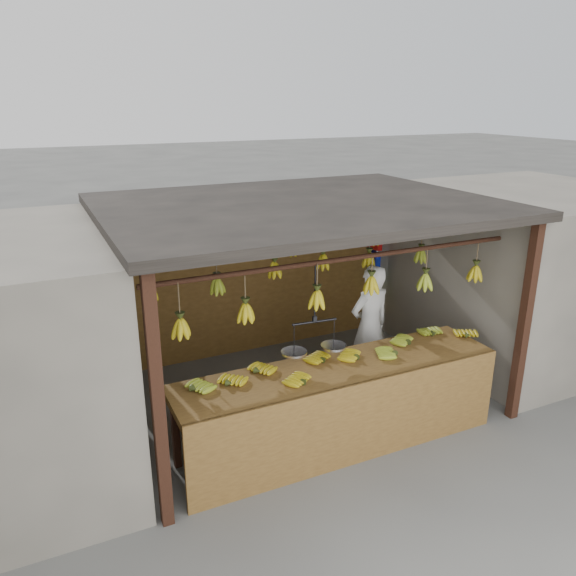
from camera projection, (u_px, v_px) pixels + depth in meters
ground at (298, 394)px, 6.96m from camera, size 80.00×80.00×0.00m
stall at (287, 233)px, 6.60m from camera, size 4.30×3.30×2.40m
neighbor_right at (524, 269)px, 8.04m from camera, size 3.00×3.00×2.30m
counter at (344, 389)px, 5.65m from camera, size 3.54×0.79×0.96m
hanging_bananas at (299, 270)px, 6.44m from camera, size 3.60×2.24×0.38m
balance_scale at (314, 344)px, 5.60m from camera, size 0.68×0.29×0.91m
vendor at (370, 326)px, 6.97m from camera, size 0.62×0.45×1.58m
bag_bundles at (373, 268)px, 8.57m from camera, size 0.08×0.26×1.27m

